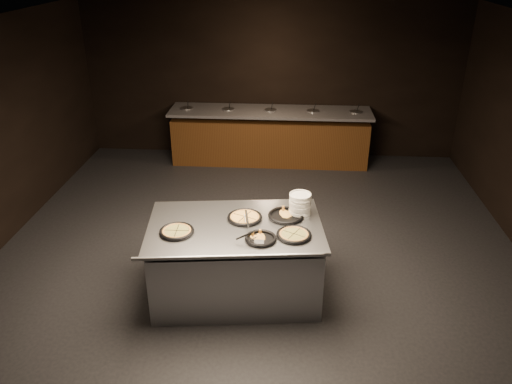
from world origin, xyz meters
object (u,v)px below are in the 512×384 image
Objects in this scene: pan_veggie_whole at (177,231)px; pan_cheese_whole at (245,217)px; serving_counter at (236,262)px; plate_stack at (300,204)px.

pan_veggie_whole is 0.95× the size of pan_cheese_whole.
serving_counter is at bearing 19.06° from pan_veggie_whole.
pan_veggie_whole is at bearing -167.49° from serving_counter.
plate_stack is 0.63× the size of pan_cheese_whole.
pan_veggie_whole is at bearing -158.17° from plate_stack.
plate_stack reaches higher than serving_counter.
plate_stack is at bearing 21.83° from pan_veggie_whole.
serving_counter is 0.99m from plate_stack.
pan_veggie_whole is (-0.61, -0.21, 0.50)m from serving_counter.
plate_stack is (0.72, 0.32, 0.61)m from serving_counter.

